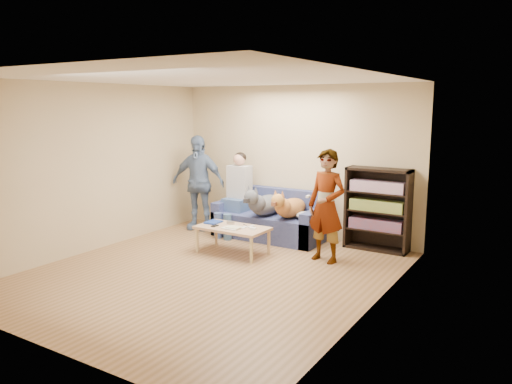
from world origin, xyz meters
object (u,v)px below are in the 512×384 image
Objects in this scene: sofa at (271,221)px; person_seated at (236,191)px; camera_silver at (231,223)px; dog_gray at (264,204)px; person_standing_left at (198,183)px; bookshelf at (378,207)px; person_standing_right at (326,206)px; dog_tan at (289,207)px; notebook_blue at (213,222)px; coffee_table at (233,230)px.

sofa is 0.81m from person_seated.
dog_gray is (0.13, 0.79, 0.18)m from camera_silver.
person_standing_left is 0.91× the size of sofa.
bookshelf reaches higher than sofa.
person_standing_right is at bearing -28.76° from sofa.
dog_gray is 0.45m from dog_tan.
sofa is (0.42, 1.10, -0.15)m from notebook_blue.
person_standing_right reaches higher than bookshelf.
camera_silver is at bearing -97.78° from sofa.
person_standing_left reaches higher than sofa.
coffee_table is at bearing -142.84° from bookshelf.
notebook_blue is 2.36× the size of camera_silver.
camera_silver is 0.10× the size of dog_tan.
person_standing_right reaches higher than coffee_table.
person_standing_left is 0.81m from person_seated.
coffee_table is at bearing -46.68° from person_standing_left.
notebook_blue is 1.18m from sofa.
person_standing_left is 3.27m from bookshelf.
dog_gray is at bearing -165.50° from bookshelf.
bookshelf is at bearing 77.00° from person_standing_right.
notebook_blue is 1.05m from person_seated.
coffee_table is (1.42, -0.95, -0.49)m from person_standing_left.
sofa is at bearing 11.26° from person_seated.
camera_silver is at bearing -45.47° from person_standing_left.
dog_gray is at bearing 80.34° from camera_silver.
camera_silver is at bearing -147.01° from bookshelf.
notebook_blue is 0.41m from coffee_table.
dog_gray is at bearing -171.96° from dog_tan.
person_seated is at bearing 170.41° from dog_gray.
coffee_table is 0.85× the size of bookshelf.
person_seated reaches higher than dog_gray.
person_seated reaches higher than bookshelf.
sofa is 1.15m from coffee_table.
notebook_blue is at bearing -54.36° from person_standing_left.
camera_silver reaches higher than coffee_table.
person_standing_right is 1.10m from dog_tan.
person_standing_right is at bearing 10.69° from camera_silver.
camera_silver is 0.07× the size of person_seated.
dog_tan is (1.07, -0.04, -0.16)m from person_seated.
person_standing_right is 2.85m from person_standing_left.
person_standing_right reaches higher than person_seated.
coffee_table is at bearing -90.94° from dog_gray.
dog_tan reaches higher than sofa.
person_standing_left reaches higher than dog_gray.
sofa is at bearing 69.02° from notebook_blue.
dog_tan is at bearing 8.04° from dog_gray.
person_standing_right is at bearing -23.90° from person_standing_left.
sofa is (1.44, 0.19, -0.58)m from person_standing_left.
notebook_blue is at bearing -115.69° from dog_gray.
sofa is at bearing -5.12° from person_standing_left.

